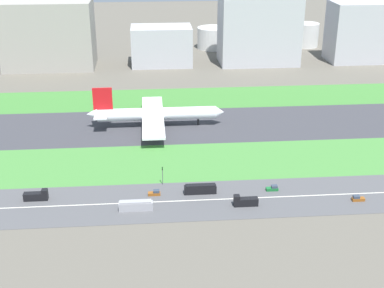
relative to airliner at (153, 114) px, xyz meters
The scene contains 22 objects.
ground_plane 25.09m from the airliner, ahead, with size 800.00×800.00×0.00m, color #5B564C.
runway 25.08m from the airliner, ahead, with size 280.00×46.00×0.10m, color #38383D.
grass_median_north 48.06m from the airliner, 59.34° to the left, with size 280.00×36.00×0.10m, color #3D7A33.
grass_median_south 48.06m from the airliner, 59.34° to the right, with size 280.00×36.00×0.10m, color #427F38.
highway 77.19m from the airliner, 71.59° to the right, with size 280.00×28.00×0.10m, color #4C4C4F.
highway_centerline 77.18m from the airliner, 71.59° to the right, with size 266.00×0.50×0.01m, color silver.
airliner is the anchor object (origin of this frame).
truck_1 83.78m from the airliner, 68.82° to the right, with size 8.40×2.50×4.00m.
bus_0 69.91m from the airliner, 77.06° to the right, with size 11.60×2.50×3.50m.
car_3 68.21m from the airliner, 90.66° to the right, with size 4.40×1.80×2.00m.
truck_0 80.29m from the airliner, 121.97° to the right, with size 8.40×2.50×4.00m.
car_5 80.23m from the airliner, 58.15° to the right, with size 4.40×1.80×2.00m.
car_4 105.22m from the airliner, 47.93° to the right, with size 4.40×1.80×2.00m.
bus_1 78.48m from the airliner, 95.44° to the right, with size 11.60×2.50×3.50m.
traffic_light 60.08m from the airliner, 87.81° to the right, with size 0.36×0.50×7.20m.
terminal_building 132.47m from the airliner, 119.95° to the left, with size 57.83×32.34×43.13m, color #9E998E.
hangar_building 114.43m from the airliner, 86.26° to the left, with size 39.86×24.60×25.60m, color #B2B2B7.
office_tower 136.08m from the airliner, 57.51° to the left, with size 52.06×30.75×44.26m, color #B2B2B7.
cargo_warehouse 187.11m from the airliner, 37.66° to the left, with size 51.92×27.36×39.85m, color #B2B2B7.
fuel_tank_west 166.01m from the airliner, 73.30° to the left, with size 24.09×24.09×15.67m, color silver.
fuel_tank_centre 179.27m from the airliner, 62.50° to the left, with size 24.91×24.91×16.77m, color silver.
fuel_tank_east 198.70m from the airliner, 53.16° to the left, with size 18.20×18.20×17.70m, color silver.
Camera 1 is at (-25.73, -236.41, 92.58)m, focal length 49.65 mm.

